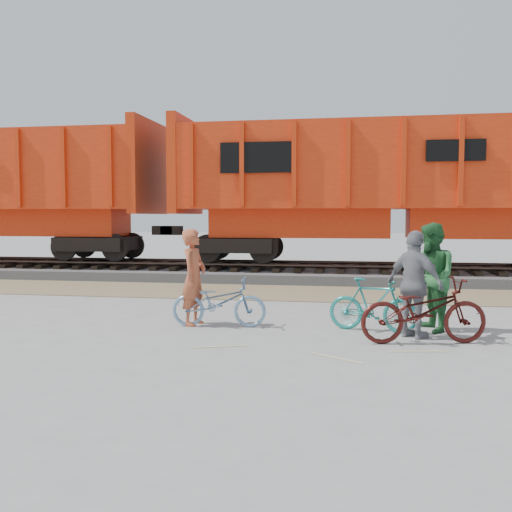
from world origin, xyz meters
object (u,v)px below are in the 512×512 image
object	(u,v)px
bicycle_blue	(219,302)
bicycle_maroon	(424,311)
hopper_car_center	(399,184)
person_woman	(415,284)
person_solo	(194,277)
person_man	(431,277)
bicycle_teal	(373,305)

from	to	relation	value
bicycle_blue	bicycle_maroon	world-z (taller)	bicycle_maroon
hopper_car_center	bicycle_maroon	distance (m)	9.34
person_woman	person_solo	bearing A→B (deg)	33.91
bicycle_maroon	person_woman	world-z (taller)	person_woman
hopper_car_center	person_man	xyz separation A→B (m)	(-0.01, -7.99, -2.05)
bicycle_teal	person_woman	world-z (taller)	person_woman
person_solo	person_woman	distance (m)	3.94
hopper_car_center	person_woman	xyz separation A→B (m)	(-0.35, -8.61, -2.12)
person_man	bicycle_blue	bearing A→B (deg)	-103.13
bicycle_blue	person_woman	bearing A→B (deg)	-101.45
bicycle_blue	person_solo	distance (m)	0.67
bicycle_maroon	person_man	distance (m)	1.13
bicycle_maroon	bicycle_blue	bearing A→B (deg)	65.20
person_solo	person_man	size ratio (longest dim) A/B	0.93
bicycle_blue	person_solo	world-z (taller)	person_solo
hopper_car_center	bicycle_blue	xyz separation A→B (m)	(-3.76, -8.22, -2.55)
bicycle_teal	bicycle_blue	bearing A→B (deg)	104.80
bicycle_teal	person_solo	bearing A→B (deg)	102.94
bicycle_blue	person_man	distance (m)	3.79
person_woman	person_man	bearing A→B (deg)	-77.66
hopper_car_center	bicycle_teal	xyz separation A→B (m)	(-1.01, -8.19, -2.54)
bicycle_teal	person_solo	distance (m)	3.28
bicycle_blue	person_solo	xyz separation A→B (m)	(-0.50, 0.10, 0.44)
hopper_car_center	bicycle_maroon	world-z (taller)	hopper_car_center
hopper_car_center	person_solo	distance (m)	9.41
bicycle_teal	person_woman	distance (m)	0.89
bicycle_blue	bicycle_maroon	bearing A→B (deg)	-107.61
person_man	person_woman	size ratio (longest dim) A/B	1.07
person_solo	bicycle_teal	bearing A→B (deg)	-83.72
hopper_car_center	person_woman	distance (m)	8.87
person_woman	bicycle_maroon	bearing A→B (deg)	145.06
bicycle_blue	person_man	size ratio (longest dim) A/B	0.90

